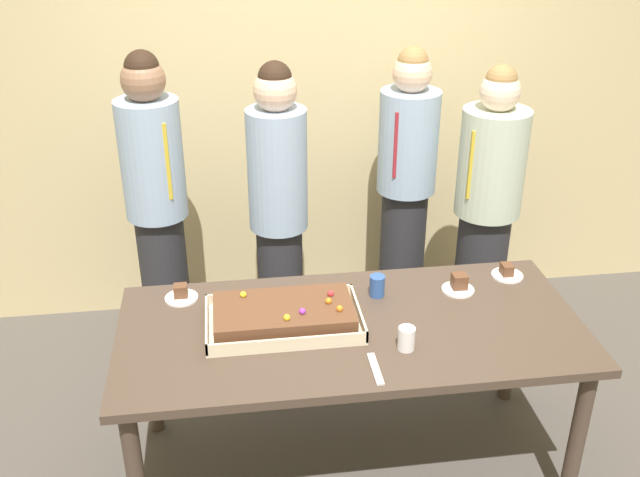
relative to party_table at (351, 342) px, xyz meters
name	(u,v)px	position (x,y,z in m)	size (l,w,h in m)	color
ground_plane	(348,463)	(0.00, 0.00, -0.70)	(12.00, 12.00, 0.00)	#4C4742
interior_back_panel	(305,68)	(0.00, 1.60, 0.80)	(8.00, 0.12, 3.00)	#CCB784
party_table	(351,342)	(0.00, 0.00, 0.00)	(1.99, 0.91, 0.78)	#47382D
sheet_cake	(284,316)	(-0.29, 0.04, 0.13)	(0.66, 0.39, 0.12)	beige
plated_slice_near_left	(507,273)	(0.81, 0.31, 0.10)	(0.15, 0.15, 0.06)	white
plated_slice_near_right	(181,295)	(-0.73, 0.32, 0.11)	(0.15, 0.15, 0.07)	white
plated_slice_far_left	(459,285)	(0.54, 0.22, 0.11)	(0.15, 0.15, 0.08)	white
drink_cup_nearest	(377,286)	(0.16, 0.23, 0.14)	(0.07, 0.07, 0.10)	#2D5199
drink_cup_middle	(406,338)	(0.19, -0.20, 0.14)	(0.07, 0.07, 0.10)	white
cake_server_utensil	(375,369)	(0.04, -0.32, 0.09)	(0.03, 0.20, 0.01)	silver
person_serving_front	(405,190)	(0.51, 1.14, 0.20)	(0.33, 0.33, 1.71)	#28282D
person_green_shirt_behind	(279,213)	(-0.23, 0.91, 0.21)	(0.31, 0.31, 1.71)	#28282D
person_striped_tie_right	(486,214)	(0.89, 0.84, 0.17)	(0.35, 0.35, 1.67)	#28282D
person_far_right_suit	(157,208)	(-0.86, 1.02, 0.23)	(0.32, 0.32, 1.76)	#28282D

